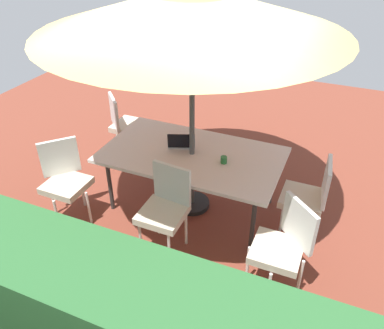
% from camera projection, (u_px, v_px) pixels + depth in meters
% --- Properties ---
extents(ground_plane, '(10.00, 10.00, 0.02)m').
position_uv_depth(ground_plane, '(192.00, 206.00, 5.01)').
color(ground_plane, brown).
extents(hedge_row, '(6.30, 0.67, 1.29)m').
position_uv_depth(hedge_row, '(72.00, 315.00, 2.91)').
color(hedge_row, '#2D6633').
rests_on(hedge_row, ground_plane).
extents(dining_table, '(2.09, 1.19, 0.78)m').
position_uv_depth(dining_table, '(192.00, 157.00, 4.61)').
color(dining_table, silver).
rests_on(dining_table, ground_plane).
extents(patio_umbrella, '(3.08, 3.08, 2.60)m').
position_uv_depth(patio_umbrella, '(192.00, 10.00, 3.71)').
color(patio_umbrella, '#4C4C4C').
rests_on(patio_umbrella, ground_plane).
extents(chair_north, '(0.47, 0.48, 0.98)m').
position_uv_depth(chair_north, '(165.00, 206.00, 4.12)').
color(chair_north, beige).
rests_on(chair_north, ground_plane).
extents(chair_northeast, '(0.59, 0.59, 0.98)m').
position_uv_depth(chair_northeast, '(65.00, 178.00, 4.55)').
color(chair_northeast, beige).
rests_on(chair_northeast, ground_plane).
extents(chair_southeast, '(0.59, 0.59, 0.98)m').
position_uv_depth(chair_southeast, '(126.00, 123.00, 5.72)').
color(chair_southeast, beige).
rests_on(chair_southeast, ground_plane).
extents(chair_northwest, '(0.59, 0.59, 0.98)m').
position_uv_depth(chair_northwest, '(283.00, 244.00, 3.65)').
color(chair_northwest, beige).
rests_on(chair_northwest, ground_plane).
extents(chair_west, '(0.48, 0.47, 0.98)m').
position_uv_depth(chair_west, '(309.00, 195.00, 4.28)').
color(chair_west, beige).
rests_on(chair_west, ground_plane).
extents(laptop, '(0.39, 0.35, 0.21)m').
position_uv_depth(laptop, '(182.00, 143.00, 4.69)').
color(laptop, '#B7B7BC').
rests_on(laptop, dining_table).
extents(cup, '(0.07, 0.07, 0.08)m').
position_uv_depth(cup, '(224.00, 160.00, 4.39)').
color(cup, '#286B33').
rests_on(cup, dining_table).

